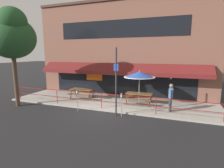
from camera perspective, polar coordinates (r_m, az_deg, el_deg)
ground_plane at (r=11.28m, az=-4.05°, el=-8.77°), size 120.00×120.00×0.00m
patio_deck at (r=13.04m, az=-0.47°, el=-5.94°), size 15.00×4.00×0.10m
restaurant_building at (r=14.65m, az=2.59°, el=11.15°), size 15.00×1.60×7.93m
patio_railing at (r=11.32m, az=-3.48°, el=-4.48°), size 13.84×0.04×0.97m
picnic_table_left at (r=13.94m, az=-9.78°, el=-2.27°), size 1.80×1.42×0.76m
picnic_table_centre at (r=12.42m, az=8.78°, el=-3.73°), size 1.80×1.42×0.76m
patio_umbrella_centre at (r=12.17m, az=8.96°, el=3.04°), size 2.14×2.14×2.38m
pedestrian_walking at (r=11.23m, az=18.62°, el=-3.76°), size 0.27×0.62×1.71m
parking_meter_near at (r=11.06m, az=-11.24°, el=-3.14°), size 0.15×0.16×1.42m
parking_meter_far at (r=9.93m, az=3.17°, el=-4.45°), size 0.15×0.16×1.42m
street_sign_pole at (r=9.94m, az=1.34°, el=0.78°), size 0.28×0.09×3.95m
street_tree_curbside at (r=13.46m, az=-29.92°, el=13.65°), size 3.20×2.88×6.47m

